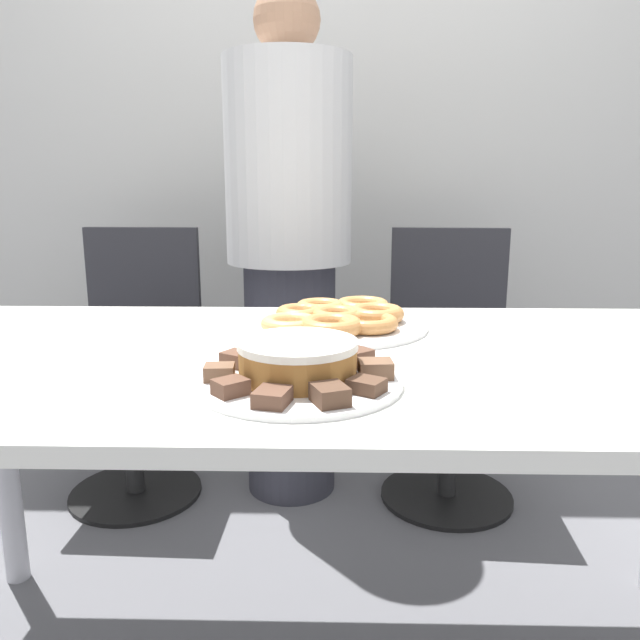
% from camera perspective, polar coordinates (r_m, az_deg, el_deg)
% --- Properties ---
extents(wall_back, '(8.00, 0.05, 2.60)m').
position_cam_1_polar(wall_back, '(2.64, 1.27, 18.07)').
color(wall_back, silver).
rests_on(wall_back, ground_plane).
extents(table, '(1.81, 0.85, 0.74)m').
position_cam_1_polar(table, '(1.18, 1.00, -6.87)').
color(table, silver).
rests_on(table, ground_plane).
extents(person_standing, '(0.40, 0.40, 1.62)m').
position_cam_1_polar(person_standing, '(2.03, -2.83, 6.78)').
color(person_standing, '#383842').
rests_on(person_standing, ground_plane).
extents(office_chair_left, '(0.45, 0.45, 0.89)m').
position_cam_1_polar(office_chair_left, '(2.20, -16.61, -4.45)').
color(office_chair_left, black).
rests_on(office_chair_left, ground_plane).
extents(office_chair_right, '(0.47, 0.47, 0.89)m').
position_cam_1_polar(office_chair_right, '(2.13, 11.77, -4.74)').
color(office_chair_right, black).
rests_on(office_chair_right, ground_plane).
extents(plate_cake, '(0.33, 0.33, 0.01)m').
position_cam_1_polar(plate_cake, '(0.98, -2.02, -5.62)').
color(plate_cake, white).
rests_on(plate_cake, table).
extents(plate_donuts, '(0.39, 0.39, 0.01)m').
position_cam_1_polar(plate_donuts, '(1.35, 1.46, -0.50)').
color(plate_donuts, white).
rests_on(plate_donuts, table).
extents(frosted_cake, '(0.19, 0.19, 0.06)m').
position_cam_1_polar(frosted_cake, '(0.97, -2.04, -3.62)').
color(frosted_cake, '#9E662D').
rests_on(frosted_cake, plate_cake).
extents(lamington_0, '(0.06, 0.06, 0.02)m').
position_cam_1_polar(lamington_0, '(1.08, -4.13, -2.90)').
color(lamington_0, '#513828').
rests_on(lamington_0, plate_cake).
extents(lamington_1, '(0.06, 0.06, 0.02)m').
position_cam_1_polar(lamington_1, '(1.04, -7.51, -3.55)').
color(lamington_1, brown).
rests_on(lamington_1, plate_cake).
extents(lamington_2, '(0.05, 0.04, 0.02)m').
position_cam_1_polar(lamington_2, '(0.98, -9.18, -4.74)').
color(lamington_2, brown).
rests_on(lamington_2, plate_cake).
extents(lamington_3, '(0.06, 0.06, 0.02)m').
position_cam_1_polar(lamington_3, '(0.91, -8.18, -6.08)').
color(lamington_3, brown).
rests_on(lamington_3, plate_cake).
extents(lamington_4, '(0.06, 0.06, 0.02)m').
position_cam_1_polar(lamington_4, '(0.86, -4.39, -7.03)').
color(lamington_4, brown).
rests_on(lamington_4, plate_cake).
extents(lamington_5, '(0.06, 0.07, 0.03)m').
position_cam_1_polar(lamington_5, '(0.86, 0.63, -6.83)').
color(lamington_5, '#513828').
rests_on(lamington_5, plate_cake).
extents(lamington_6, '(0.06, 0.06, 0.02)m').
position_cam_1_polar(lamington_6, '(0.91, 4.28, -6.00)').
color(lamington_6, '#513828').
rests_on(lamington_6, plate_cake).
extents(lamington_7, '(0.06, 0.05, 0.03)m').
position_cam_1_polar(lamington_7, '(0.98, 5.10, -4.46)').
color(lamington_7, brown).
rests_on(lamington_7, plate_cake).
extents(lamington_8, '(0.07, 0.06, 0.03)m').
position_cam_1_polar(lamington_8, '(1.05, 3.29, -3.39)').
color(lamington_8, brown).
rests_on(lamington_8, plate_cake).
extents(lamington_9, '(0.06, 0.07, 0.02)m').
position_cam_1_polar(lamington_9, '(1.08, -0.16, -2.90)').
color(lamington_9, brown).
rests_on(lamington_9, plate_cake).
extents(donut_0, '(0.11, 0.11, 0.03)m').
position_cam_1_polar(donut_0, '(1.34, 1.46, 0.38)').
color(donut_0, '#C68447').
rests_on(donut_0, plate_donuts).
extents(donut_1, '(0.11, 0.11, 0.03)m').
position_cam_1_polar(donut_1, '(1.42, 0.05, 1.11)').
color(donut_1, '#D18E4C').
rests_on(donut_1, plate_donuts).
extents(donut_2, '(0.11, 0.11, 0.03)m').
position_cam_1_polar(donut_2, '(1.37, -1.83, 0.59)').
color(donut_2, '#C68447').
rests_on(donut_2, plate_donuts).
extents(donut_3, '(0.12, 0.12, 0.03)m').
position_cam_1_polar(donut_3, '(1.28, -2.75, -0.32)').
color(donut_3, '#E5AD66').
rests_on(donut_3, plate_donuts).
extents(donut_4, '(0.13, 0.13, 0.03)m').
position_cam_1_polar(donut_4, '(1.25, 1.16, -0.53)').
color(donut_4, '#C68447').
rests_on(donut_4, plate_donuts).
extents(donut_5, '(0.12, 0.12, 0.03)m').
position_cam_1_polar(donut_5, '(1.29, 4.42, -0.26)').
color(donut_5, '#C68447').
rests_on(donut_5, plate_donuts).
extents(donut_6, '(0.12, 0.12, 0.03)m').
position_cam_1_polar(donut_6, '(1.36, 5.14, 0.57)').
color(donut_6, '#C68447').
rests_on(donut_6, plate_donuts).
extents(donut_7, '(0.13, 0.13, 0.03)m').
position_cam_1_polar(donut_7, '(1.45, 3.88, 1.28)').
color(donut_7, '#D18E4C').
rests_on(donut_7, plate_donuts).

